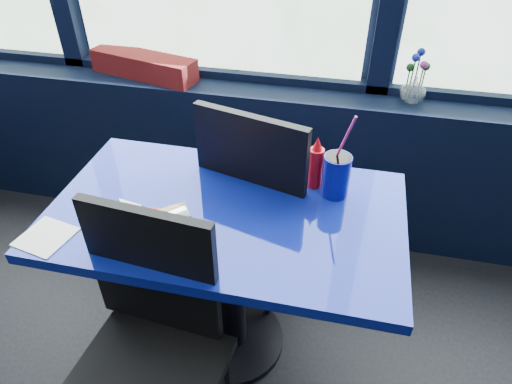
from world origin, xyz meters
name	(u,v)px	position (x,y,z in m)	size (l,w,h in m)	color
window_sill	(218,152)	(0.00, 2.87, 0.40)	(5.00, 0.26, 0.80)	black
near_table	(228,248)	(0.30, 2.00, 0.57)	(1.20, 0.70, 0.75)	black
chair_near_front	(149,341)	(0.17, 1.58, 0.55)	(0.47, 0.48, 0.96)	black
chair_near_back	(250,193)	(0.31, 2.31, 0.58)	(0.56, 0.56, 1.02)	black
planter_box	(144,65)	(-0.37, 2.87, 0.86)	(0.56, 0.14, 0.11)	maroon
flower_vase	(414,86)	(0.94, 2.87, 0.87)	(0.13, 0.13, 0.24)	silver
food_basket	(148,229)	(0.10, 1.82, 0.78)	(0.31, 0.31, 0.09)	red
ketchup_bottle	(316,165)	(0.57, 2.21, 0.84)	(0.05, 0.05, 0.20)	red
soda_cup	(336,175)	(0.65, 2.17, 0.83)	(0.10, 0.10, 0.33)	#0B0D7C
napkin	(46,237)	(-0.22, 1.75, 0.75)	(0.15, 0.15, 0.00)	white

